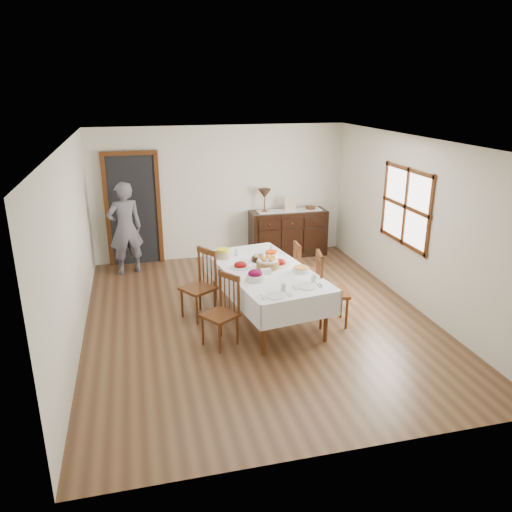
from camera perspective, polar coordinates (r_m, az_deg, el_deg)
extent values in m
plane|color=brown|center=(7.55, 0.18, -7.08)|extent=(6.00, 6.00, 0.00)
cube|color=white|center=(6.82, 0.21, 12.95)|extent=(5.00, 6.00, 0.02)
cube|color=silver|center=(9.93, -4.05, 7.21)|extent=(5.00, 0.02, 2.60)
cube|color=silver|center=(4.43, 9.77, -8.40)|extent=(5.00, 0.02, 2.60)
cube|color=silver|center=(6.93, -20.28, 0.87)|extent=(0.02, 6.00, 2.60)
cube|color=silver|center=(8.04, 17.80, 3.53)|extent=(0.02, 6.00, 2.60)
cube|color=white|center=(8.23, 16.80, 5.42)|extent=(0.02, 1.30, 1.10)
cube|color=#4F270F|center=(8.22, 16.72, 5.41)|extent=(0.03, 1.46, 1.26)
cube|color=black|center=(9.80, -13.84, 5.06)|extent=(0.90, 0.06, 2.10)
cube|color=#4F270F|center=(9.79, -13.84, 5.03)|extent=(1.04, 0.08, 2.18)
cube|color=white|center=(7.25, 1.09, -1.62)|extent=(1.47, 2.40, 0.04)
cylinder|color=#4F270F|center=(6.42, 0.86, -8.37)|extent=(0.06, 0.06, 0.73)
cylinder|color=#4F270F|center=(6.81, 8.02, -6.90)|extent=(0.06, 0.06, 0.73)
cylinder|color=#4F270F|center=(8.08, -4.74, -2.51)|extent=(0.06, 0.06, 0.73)
cylinder|color=#4F270F|center=(8.39, 1.23, -1.62)|extent=(0.06, 0.06, 0.73)
cube|color=white|center=(7.10, -3.15, -3.41)|extent=(0.39, 2.27, 0.35)
cube|color=white|center=(7.54, 5.07, -2.10)|extent=(0.39, 2.27, 0.35)
cube|color=white|center=(6.37, 5.29, -6.21)|extent=(1.15, 0.21, 0.35)
cube|color=white|center=(8.29, -2.13, -0.07)|extent=(1.15, 0.21, 0.35)
cube|color=#4F270F|center=(6.65, -4.17, -6.76)|extent=(0.56, 0.56, 0.04)
cylinder|color=#4F270F|center=(6.76, -6.11, -8.51)|extent=(0.03, 0.03, 0.41)
cylinder|color=#4F270F|center=(6.54, -4.18, -9.44)|extent=(0.03, 0.03, 0.41)
cylinder|color=#4F270F|center=(6.96, -4.07, -7.62)|extent=(0.03, 0.03, 0.41)
cylinder|color=#4F270F|center=(6.74, -2.13, -8.48)|extent=(0.03, 0.03, 0.41)
cylinder|color=#4F270F|center=(6.77, -4.10, -3.77)|extent=(0.04, 0.04, 0.54)
cylinder|color=#4F270F|center=(6.54, -2.00, -4.58)|extent=(0.04, 0.04, 0.54)
cube|color=#4F270F|center=(6.56, -3.11, -2.31)|extent=(0.24, 0.34, 0.08)
cylinder|color=#4F270F|center=(6.72, -3.59, -4.12)|extent=(0.02, 0.02, 0.44)
cylinder|color=#4F270F|center=(6.66, -3.07, -4.32)|extent=(0.02, 0.02, 0.44)
cylinder|color=#4F270F|center=(6.60, -2.54, -4.53)|extent=(0.02, 0.02, 0.44)
cube|color=#4F270F|center=(7.44, -6.66, -3.71)|extent=(0.59, 0.59, 0.04)
cylinder|color=#4F270F|center=(7.57, -8.45, -5.39)|extent=(0.04, 0.04, 0.44)
cylinder|color=#4F270F|center=(7.32, -6.76, -6.19)|extent=(0.04, 0.04, 0.44)
cylinder|color=#4F270F|center=(7.76, -6.43, -4.65)|extent=(0.04, 0.04, 0.44)
cylinder|color=#4F270F|center=(7.52, -4.72, -5.40)|extent=(0.04, 0.04, 0.44)
cylinder|color=#4F270F|center=(7.59, -6.51, -0.94)|extent=(0.04, 0.04, 0.57)
cylinder|color=#4F270F|center=(7.32, -4.65, -1.62)|extent=(0.04, 0.04, 0.57)
cube|color=#4F270F|center=(7.37, -5.66, 0.52)|extent=(0.25, 0.37, 0.08)
cylinder|color=#4F270F|center=(7.53, -6.05, -1.25)|extent=(0.02, 0.02, 0.47)
cylinder|color=#4F270F|center=(7.46, -5.59, -1.42)|extent=(0.02, 0.02, 0.47)
cylinder|color=#4F270F|center=(7.40, -5.13, -1.59)|extent=(0.02, 0.02, 0.47)
cube|color=#4F270F|center=(7.28, 8.71, -4.14)|extent=(0.53, 0.53, 0.04)
cylinder|color=#4F270F|center=(7.26, 10.31, -6.50)|extent=(0.04, 0.04, 0.46)
cylinder|color=#4F270F|center=(7.58, 9.71, -5.32)|extent=(0.04, 0.04, 0.46)
cylinder|color=#4F270F|center=(7.19, 7.44, -6.61)|extent=(0.04, 0.04, 0.46)
cylinder|color=#4F270F|center=(7.51, 6.97, -5.41)|extent=(0.04, 0.04, 0.46)
cylinder|color=#4F270F|center=(6.95, 7.47, -2.53)|extent=(0.04, 0.04, 0.60)
cylinder|color=#4F270F|center=(7.31, 6.96, -1.41)|extent=(0.04, 0.04, 0.60)
cube|color=#4F270F|center=(7.04, 7.30, 0.01)|extent=(0.13, 0.43, 0.09)
cylinder|color=#4F270F|center=(7.05, 7.33, -2.40)|extent=(0.02, 0.02, 0.50)
cylinder|color=#4F270F|center=(7.14, 7.20, -2.12)|extent=(0.02, 0.02, 0.50)
cylinder|color=#4F270F|center=(7.23, 7.08, -1.84)|extent=(0.02, 0.02, 0.50)
cube|color=#4F270F|center=(8.22, 5.82, -1.86)|extent=(0.40, 0.40, 0.04)
cylinder|color=#4F270F|center=(8.21, 7.11, -3.54)|extent=(0.03, 0.03, 0.39)
cylinder|color=#4F270F|center=(8.48, 6.47, -2.77)|extent=(0.03, 0.03, 0.39)
cylinder|color=#4F270F|center=(8.12, 5.05, -3.72)|extent=(0.03, 0.03, 0.39)
cylinder|color=#4F270F|center=(8.39, 4.46, -2.93)|extent=(0.03, 0.03, 0.39)
cylinder|color=#4F270F|center=(7.94, 5.03, -0.65)|extent=(0.04, 0.04, 0.51)
cylinder|color=#4F270F|center=(8.23, 4.41, 0.09)|extent=(0.04, 0.04, 0.51)
cube|color=#4F270F|center=(8.02, 4.76, 1.19)|extent=(0.05, 0.36, 0.07)
cylinder|color=#4F270F|center=(8.02, 4.87, -0.58)|extent=(0.02, 0.02, 0.42)
cylinder|color=#4F270F|center=(8.09, 4.71, -0.39)|extent=(0.02, 0.02, 0.42)
cylinder|color=#4F270F|center=(8.17, 4.56, -0.21)|extent=(0.02, 0.02, 0.42)
cube|color=black|center=(10.17, 3.67, 2.64)|extent=(1.54, 0.51, 0.93)
cube|color=black|center=(9.72, 1.56, 3.60)|extent=(0.43, 0.02, 0.19)
sphere|color=brown|center=(9.70, 1.59, 3.57)|extent=(0.03, 0.03, 0.03)
cube|color=black|center=(9.85, 4.17, 3.77)|extent=(0.43, 0.02, 0.19)
sphere|color=brown|center=(9.83, 4.20, 3.74)|extent=(0.03, 0.03, 0.03)
cube|color=black|center=(10.00, 6.70, 3.92)|extent=(0.43, 0.02, 0.19)
sphere|color=brown|center=(9.98, 6.74, 3.89)|extent=(0.03, 0.03, 0.03)
imported|color=#5D5B67|center=(9.32, -14.74, 3.40)|extent=(0.65, 0.50, 1.82)
cylinder|color=brown|center=(7.26, 1.34, -0.98)|extent=(0.33, 0.33, 0.11)
cylinder|color=silver|center=(7.23, 1.35, -0.51)|extent=(0.30, 0.30, 0.02)
sphere|color=orange|center=(7.25, 1.98, -0.23)|extent=(0.08, 0.08, 0.08)
sphere|color=orange|center=(7.30, 1.38, -0.07)|extent=(0.08, 0.08, 0.08)
sphere|color=orange|center=(7.25, 0.74, -0.20)|extent=(0.08, 0.08, 0.08)
sphere|color=orange|center=(7.16, 0.94, -0.45)|extent=(0.08, 0.08, 0.08)
sphere|color=orange|center=(7.16, 1.71, -0.47)|extent=(0.08, 0.08, 0.08)
cylinder|color=black|center=(7.56, 0.40, -0.36)|extent=(0.25, 0.25, 0.05)
ellipsoid|color=pink|center=(7.56, 0.90, 0.05)|extent=(0.05, 0.05, 0.06)
ellipsoid|color=#78A9E9|center=(7.59, 0.70, 0.14)|extent=(0.05, 0.05, 0.06)
ellipsoid|color=#A4DB79|center=(7.61, 0.36, 0.17)|extent=(0.05, 0.05, 0.06)
ellipsoid|color=#E5C152|center=(7.59, 0.04, 0.13)|extent=(0.05, 0.05, 0.06)
ellipsoid|color=#A581BF|center=(7.55, -0.11, 0.02)|extent=(0.05, 0.05, 0.06)
ellipsoid|color=#D2D953|center=(7.51, -0.03, -0.09)|extent=(0.05, 0.05, 0.06)
ellipsoid|color=pink|center=(7.48, 0.26, -0.16)|extent=(0.05, 0.05, 0.06)
ellipsoid|color=#78A9E9|center=(7.48, 0.62, -0.15)|extent=(0.05, 0.05, 0.06)
ellipsoid|color=#A4DB79|center=(7.51, 0.87, -0.07)|extent=(0.05, 0.05, 0.06)
cylinder|color=silver|center=(7.29, -1.79, -1.27)|extent=(0.30, 0.30, 0.02)
ellipsoid|color=maroon|center=(7.27, -1.80, -1.05)|extent=(0.19, 0.16, 0.11)
cylinder|color=silver|center=(7.40, 2.71, -0.96)|extent=(0.33, 0.33, 0.01)
ellipsoid|color=maroon|center=(7.39, 2.71, -0.74)|extent=(0.19, 0.16, 0.11)
cylinder|color=silver|center=(6.81, -0.09, -2.47)|extent=(0.26, 0.26, 0.08)
ellipsoid|color=maroon|center=(6.78, -0.09, -1.99)|extent=(0.20, 0.17, 0.11)
cylinder|color=silver|center=(7.73, 1.74, 0.13)|extent=(0.21, 0.21, 0.06)
cylinder|color=#E63D02|center=(7.72, 1.75, 0.45)|extent=(0.18, 0.18, 0.03)
cylinder|color=tan|center=(7.68, -3.79, 0.15)|extent=(0.21, 0.21, 0.11)
cylinder|color=yellow|center=(7.66, -3.80, 0.67)|extent=(0.20, 0.20, 0.04)
cylinder|color=silver|center=(7.15, 5.15, -1.60)|extent=(0.24, 0.24, 0.05)
cylinder|color=#F7A051|center=(7.14, 5.16, -1.32)|extent=(0.20, 0.20, 0.02)
cube|color=silver|center=(7.04, 1.14, -1.75)|extent=(0.15, 0.11, 0.07)
cylinder|color=silver|center=(6.32, 2.25, -4.57)|extent=(0.25, 0.25, 0.01)
cube|color=silver|center=(6.28, 0.76, -4.75)|extent=(0.10, 0.13, 0.01)
cube|color=silver|center=(6.27, 0.76, -4.70)|extent=(0.04, 0.16, 0.01)
cube|color=silver|center=(6.36, 3.64, -4.45)|extent=(0.04, 0.18, 0.01)
cube|color=silver|center=(6.37, 3.99, -4.42)|extent=(0.04, 0.14, 0.01)
cylinder|color=silver|center=(6.47, 3.17, -3.57)|extent=(0.07, 0.07, 0.10)
cylinder|color=silver|center=(6.63, 5.83, -3.49)|extent=(0.25, 0.25, 0.01)
cube|color=silver|center=(6.58, 4.43, -3.66)|extent=(0.10, 0.13, 0.01)
cube|color=silver|center=(6.57, 4.43, -3.61)|extent=(0.04, 0.16, 0.01)
cube|color=silver|center=(6.68, 7.12, -3.38)|extent=(0.04, 0.18, 0.01)
cube|color=silver|center=(6.69, 7.45, -3.35)|extent=(0.04, 0.14, 0.01)
cylinder|color=silver|center=(6.79, 6.62, -2.56)|extent=(0.07, 0.07, 0.10)
cylinder|color=silver|center=(7.78, -2.20, 0.43)|extent=(0.06, 0.06, 0.11)
cylinder|color=silver|center=(8.00, 1.81, 0.92)|extent=(0.06, 0.06, 0.10)
cube|color=silver|center=(10.06, 3.82, 5.22)|extent=(1.30, 0.35, 0.01)
cylinder|color=brown|center=(9.94, 0.97, 5.14)|extent=(0.12, 0.12, 0.03)
cylinder|color=brown|center=(9.90, 0.98, 5.93)|extent=(0.02, 0.02, 0.25)
cone|color=#3D271A|center=(9.86, 0.98, 7.15)|extent=(0.26, 0.26, 0.18)
cube|color=tan|center=(9.98, 3.93, 5.91)|extent=(0.22, 0.08, 0.28)
cylinder|color=#4F270F|center=(10.22, 6.25, 5.50)|extent=(0.20, 0.20, 0.06)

